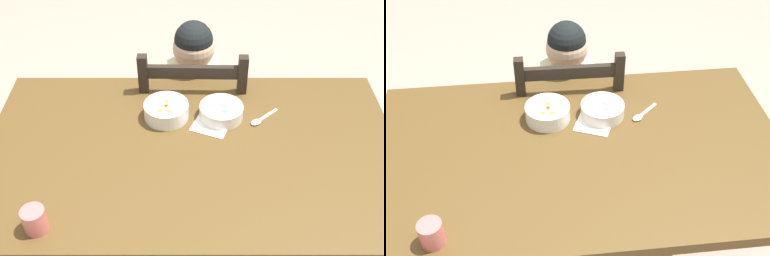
% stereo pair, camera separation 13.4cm
% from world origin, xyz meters
% --- Properties ---
extents(dining_table, '(1.42, 0.84, 0.74)m').
position_xyz_m(dining_table, '(0.00, 0.00, 0.64)').
color(dining_table, brown).
rests_on(dining_table, ground).
extents(dining_chair, '(0.43, 0.43, 0.90)m').
position_xyz_m(dining_chair, '(0.01, 0.47, 0.44)').
color(dining_chair, black).
rests_on(dining_chair, ground).
extents(child_figure, '(0.32, 0.31, 0.95)m').
position_xyz_m(child_figure, '(0.01, 0.46, 0.63)').
color(child_figure, beige).
rests_on(child_figure, ground).
extents(bowl_of_peas, '(0.16, 0.16, 0.05)m').
position_xyz_m(bowl_of_peas, '(0.11, 0.17, 0.77)').
color(bowl_of_peas, white).
rests_on(bowl_of_peas, dining_table).
extents(bowl_of_carrots, '(0.16, 0.16, 0.06)m').
position_xyz_m(bowl_of_carrots, '(-0.09, 0.17, 0.77)').
color(bowl_of_carrots, white).
rests_on(bowl_of_carrots, dining_table).
extents(spoon, '(0.12, 0.11, 0.01)m').
position_xyz_m(spoon, '(0.25, 0.15, 0.74)').
color(spoon, silver).
rests_on(spoon, dining_table).
extents(drinking_cup, '(0.07, 0.07, 0.08)m').
position_xyz_m(drinking_cup, '(-0.44, -0.33, 0.78)').
color(drinking_cup, '#D66B68').
rests_on(drinking_cup, dining_table).
extents(paper_napkin, '(0.16, 0.15, 0.00)m').
position_xyz_m(paper_napkin, '(0.07, 0.12, 0.74)').
color(paper_napkin, white).
rests_on(paper_napkin, dining_table).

